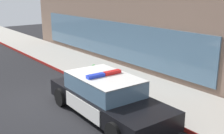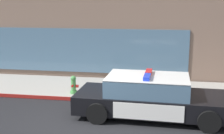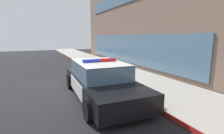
{
  "view_description": "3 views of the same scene",
  "coord_description": "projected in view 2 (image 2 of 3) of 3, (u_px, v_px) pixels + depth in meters",
  "views": [
    {
      "loc": [
        9.51,
        -4.21,
        4.21
      ],
      "look_at": [
        0.96,
        2.45,
        1.19
      ],
      "focal_mm": 44.61,
      "sensor_mm": 36.0,
      "label": 1
    },
    {
      "loc": [
        2.59,
        -8.61,
        3.82
      ],
      "look_at": [
        0.8,
        2.58,
        1.32
      ],
      "focal_mm": 48.97,
      "sensor_mm": 36.0,
      "label": 2
    },
    {
      "loc": [
        8.44,
        -1.17,
        2.35
      ],
      "look_at": [
        2.21,
        1.68,
        1.13
      ],
      "focal_mm": 27.26,
      "sensor_mm": 36.0,
      "label": 3
    }
  ],
  "objects": [
    {
      "name": "storefront_building",
      "position": [
        114.0,
        1.0,
        19.11
      ],
      "size": [
        23.82,
        10.65,
        7.5
      ],
      "color": "#7A6051",
      "rests_on": "ground"
    },
    {
      "name": "fire_hydrant",
      "position": [
        74.0,
        85.0,
        12.18
      ],
      "size": [
        0.34,
        0.39,
        0.73
      ],
      "color": "#4C994C",
      "rests_on": "sidewalk"
    },
    {
      "name": "ground",
      "position": [
        74.0,
        125.0,
        9.53
      ],
      "size": [
        48.0,
        48.0,
        0.0
      ],
      "primitive_type": "plane",
      "color": "black"
    },
    {
      "name": "curb_red_paint",
      "position": [
        90.0,
        100.0,
        11.69
      ],
      "size": [
        28.8,
        0.04,
        0.14
      ],
      "primitive_type": "cube",
      "color": "maroon",
      "rests_on": "ground"
    },
    {
      "name": "sidewalk",
      "position": [
        98.0,
        88.0,
        13.2
      ],
      "size": [
        48.0,
        3.11,
        0.15
      ],
      "primitive_type": "cube",
      "color": "#A39E93",
      "rests_on": "ground"
    },
    {
      "name": "police_cruiser",
      "position": [
        152.0,
        97.0,
        10.1
      ],
      "size": [
        5.18,
        2.27,
        1.49
      ],
      "rotation": [
        0.0,
        0.0,
        -0.04
      ],
      "color": "black",
      "rests_on": "ground"
    }
  ]
}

